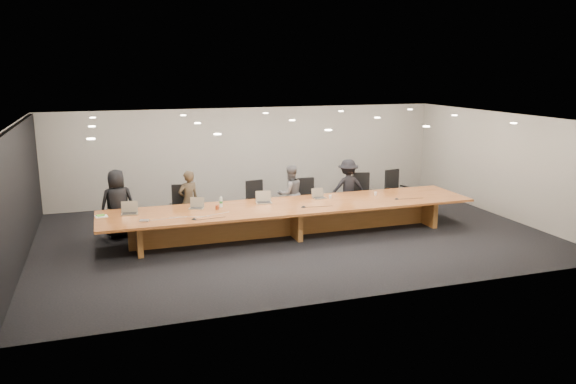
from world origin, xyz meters
The scene contains 28 objects.
ground centered at (0.00, 0.00, 0.00)m, with size 12.00×12.00×0.00m, color black.
back_wall centered at (0.00, 4.00, 1.40)m, with size 12.00×0.02×2.80m, color silver.
left_wall_panel centered at (-5.94, 0.00, 1.37)m, with size 0.08×7.84×2.74m, color black.
conference_table centered at (0.00, 0.00, 0.52)m, with size 9.00×1.80×0.75m.
chair_far_left centered at (-3.91, 1.23, 0.58)m, with size 0.59×0.59×1.16m, color black, non-canonical shape.
chair_left centered at (-2.47, 1.20, 0.58)m, with size 0.59×0.59×1.15m, color black, non-canonical shape.
chair_mid_left centered at (-0.49, 1.27, 0.56)m, with size 0.57×0.57×1.13m, color black, non-canonical shape.
chair_mid_right centered at (0.90, 1.28, 0.55)m, with size 0.56×0.56×1.10m, color black, non-canonical shape.
chair_right centered at (2.46, 1.26, 0.58)m, with size 0.59×0.59×1.15m, color black, non-canonical shape.
chair_far_right centered at (3.59, 1.33, 0.58)m, with size 0.60×0.60×1.17m, color black, non-canonical shape.
person_a centered at (-3.97, 1.18, 0.82)m, with size 0.80×0.52×1.63m, color black.
person_b centered at (-2.29, 1.22, 0.75)m, with size 0.55×0.36×1.50m, color #382D1E.
person_c centered at (0.35, 1.17, 0.75)m, with size 0.73×0.57×1.50m, color #58575A.
person_d centered at (2.04, 1.26, 0.78)m, with size 1.00×0.58×1.55m, color black.
laptop_a centered at (-3.75, 0.31, 0.89)m, with size 0.36×0.26×0.28m, color tan, non-canonical shape.
laptop_b centered at (-2.24, 0.33, 0.88)m, with size 0.33×0.24×0.26m, color #BDAD90, non-canonical shape.
laptop_c centered at (-0.59, 0.37, 0.90)m, with size 0.37×0.27×0.29m, color #BFAF92, non-canonical shape.
laptop_d centered at (0.87, 0.40, 0.88)m, with size 0.33×0.24×0.26m, color tan, non-canonical shape.
water_bottle centered at (-1.66, 0.32, 0.87)m, with size 0.07×0.07×0.24m, color silver.
amber_mug centered at (-1.79, 0.11, 0.80)m, with size 0.08×0.08×0.10m, color maroon.
paper_cup_near centered at (1.13, 0.32, 0.79)m, with size 0.07×0.07×0.09m, color silver.
paper_cup_far centered at (2.38, 0.28, 0.79)m, with size 0.07×0.07×0.09m, color silver.
notepad centered at (-4.35, 0.28, 0.76)m, with size 0.26×0.21×0.02m, color white.
lime_gadget centered at (-4.36, 0.30, 0.78)m, with size 0.16×0.09×0.03m, color #58B32F.
av_box centered at (-3.48, -0.40, 0.76)m, with size 0.19×0.14×0.03m, color silver.
mic_left centered at (-2.45, -0.59, 0.76)m, with size 0.12×0.12×0.03m, color black.
mic_center centered at (0.18, -0.33, 0.77)m, with size 0.13×0.13×0.03m, color black.
mic_right centered at (2.67, -0.29, 0.77)m, with size 0.12×0.12×0.03m, color black.
Camera 1 is at (-4.22, -12.36, 3.96)m, focal length 35.00 mm.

